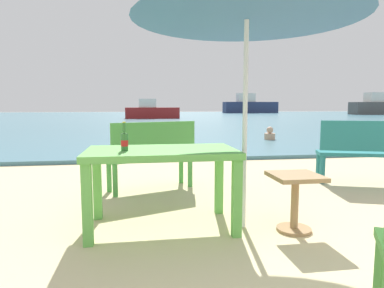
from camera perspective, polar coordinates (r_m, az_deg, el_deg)
The scene contains 11 objects.
ground_plane at distance 2.59m, azimuth 24.82°, elevation -20.96°, with size 120.00×120.00×0.00m, color beige.
sea_water at distance 31.94m, azimuth -6.45°, elevation 4.51°, with size 120.00×50.00×0.08m, color teal.
picnic_table_green at distance 3.20m, azimuth -5.17°, elevation -2.83°, with size 1.40×0.80×0.76m.
beer_bottle_amber at distance 3.11m, azimuth -11.37°, elevation 0.58°, with size 0.07×0.07×0.26m.
side_table_wood at distance 3.29m, azimuth 17.05°, elevation -8.11°, with size 0.44×0.44×0.54m.
bench_teal_center at distance 5.56m, azimuth 26.77°, elevation -0.64°, with size 1.25×0.73×0.95m.
bench_green_right at distance 4.63m, azimuth -6.71°, elevation -1.28°, with size 1.25×0.76×0.95m.
swimmer_person at distance 11.07m, azimuth 13.04°, elevation 1.58°, with size 0.34×0.34×0.41m.
boat_barge at distance 49.15m, azimuth 9.72°, elevation 6.38°, with size 7.64×2.08×2.78m.
boat_cargo_ship at distance 28.40m, azimuth -6.85°, elevation 5.50°, with size 4.44×1.21×1.62m.
boat_tanker at distance 46.45m, azimuth 29.17°, elevation 5.56°, with size 7.17×1.96×2.61m.
Camera 1 is at (-1.32, -1.89, 1.17)m, focal length 31.48 mm.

